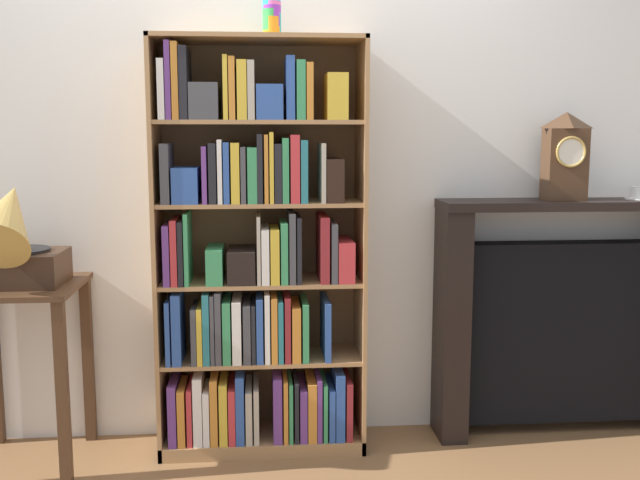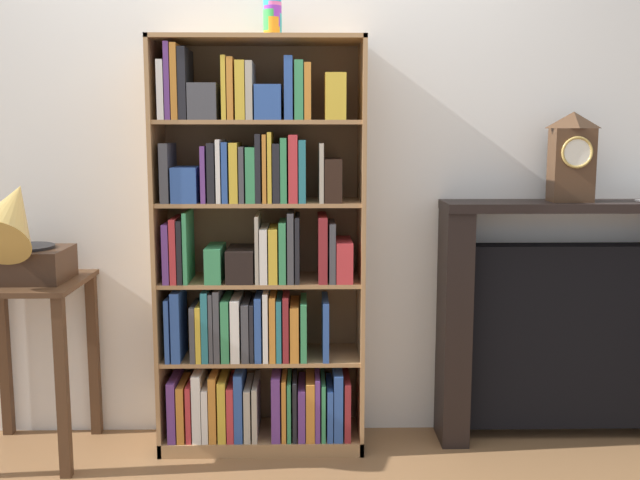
{
  "view_description": "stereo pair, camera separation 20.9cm",
  "coord_description": "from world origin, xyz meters",
  "px_view_note": "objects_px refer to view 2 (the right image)",
  "views": [
    {
      "loc": [
        -0.01,
        -3.04,
        1.4
      ],
      "look_at": [
        0.26,
        0.12,
        0.93
      ],
      "focal_mm": 41.41,
      "sensor_mm": 36.0,
      "label": 1
    },
    {
      "loc": [
        0.2,
        -3.05,
        1.4
      ],
      "look_at": [
        0.26,
        0.12,
        0.93
      ],
      "focal_mm": 41.41,
      "sensor_mm": 36.0,
      "label": 2
    }
  ],
  "objects_px": {
    "side_table_left": "(29,329)",
    "gramophone": "(16,235)",
    "bookshelf": "(256,268)",
    "fireplace_mantel": "(570,323)",
    "cup_stack": "(272,19)",
    "mantel_clock": "(572,157)"
  },
  "relations": [
    {
      "from": "bookshelf",
      "to": "mantel_clock",
      "type": "height_order",
      "value": "bookshelf"
    },
    {
      "from": "bookshelf",
      "to": "mantel_clock",
      "type": "distance_m",
      "value": 1.46
    },
    {
      "from": "side_table_left",
      "to": "mantel_clock",
      "type": "height_order",
      "value": "mantel_clock"
    },
    {
      "from": "cup_stack",
      "to": "bookshelf",
      "type": "bearing_deg",
      "value": -148.77
    },
    {
      "from": "bookshelf",
      "to": "fireplace_mantel",
      "type": "height_order",
      "value": "bookshelf"
    },
    {
      "from": "gramophone",
      "to": "bookshelf",
      "type": "bearing_deg",
      "value": 9.16
    },
    {
      "from": "cup_stack",
      "to": "fireplace_mantel",
      "type": "relative_size",
      "value": 0.14
    },
    {
      "from": "gramophone",
      "to": "fireplace_mantel",
      "type": "bearing_deg",
      "value": 5.3
    },
    {
      "from": "bookshelf",
      "to": "cup_stack",
      "type": "relative_size",
      "value": 10.83
    },
    {
      "from": "side_table_left",
      "to": "gramophone",
      "type": "relative_size",
      "value": 1.55
    },
    {
      "from": "cup_stack",
      "to": "gramophone",
      "type": "bearing_deg",
      "value": -168.98
    },
    {
      "from": "bookshelf",
      "to": "side_table_left",
      "type": "height_order",
      "value": "bookshelf"
    },
    {
      "from": "cup_stack",
      "to": "mantel_clock",
      "type": "xyz_separation_m",
      "value": [
        1.3,
        -0.01,
        -0.58
      ]
    },
    {
      "from": "bookshelf",
      "to": "cup_stack",
      "type": "xyz_separation_m",
      "value": [
        0.08,
        0.05,
        1.06
      ]
    },
    {
      "from": "fireplace_mantel",
      "to": "bookshelf",
      "type": "bearing_deg",
      "value": -177.37
    },
    {
      "from": "side_table_left",
      "to": "fireplace_mantel",
      "type": "bearing_deg",
      "value": 3.54
    },
    {
      "from": "bookshelf",
      "to": "fireplace_mantel",
      "type": "bearing_deg",
      "value": 2.63
    },
    {
      "from": "bookshelf",
      "to": "gramophone",
      "type": "xyz_separation_m",
      "value": [
        -0.97,
        -0.16,
        0.17
      ]
    },
    {
      "from": "side_table_left",
      "to": "cup_stack",
      "type": "bearing_deg",
      "value": 7.09
    },
    {
      "from": "bookshelf",
      "to": "side_table_left",
      "type": "distance_m",
      "value": 1.0
    },
    {
      "from": "gramophone",
      "to": "cup_stack",
      "type": "bearing_deg",
      "value": 11.02
    },
    {
      "from": "bookshelf",
      "to": "gramophone",
      "type": "relative_size",
      "value": 3.59
    }
  ]
}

